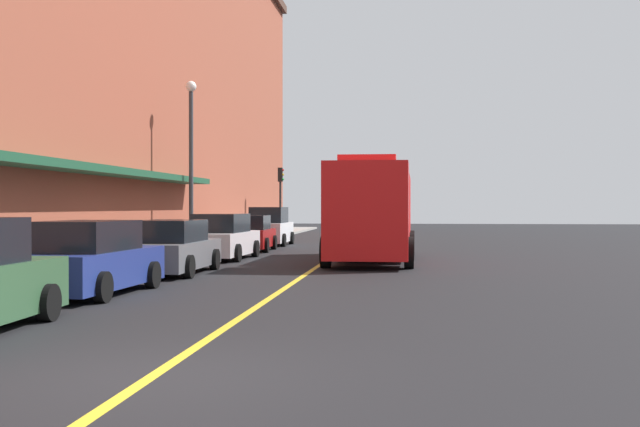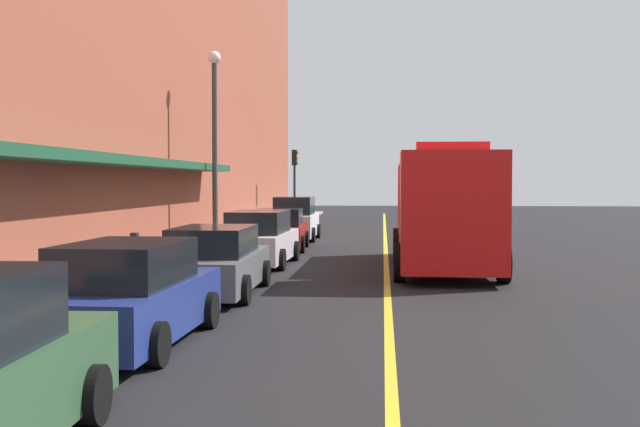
{
  "view_description": "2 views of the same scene",
  "coord_description": "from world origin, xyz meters",
  "px_view_note": "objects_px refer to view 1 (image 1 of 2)",
  "views": [
    {
      "loc": [
        2.9,
        -8.84,
        1.94
      ],
      "look_at": [
        -1.4,
        29.89,
        1.6
      ],
      "focal_mm": 44.58,
      "sensor_mm": 36.0,
      "label": 1
    },
    {
      "loc": [
        -0.11,
        -3.97,
        2.55
      ],
      "look_at": [
        -2.51,
        25.9,
        1.35
      ],
      "focal_mm": 43.97,
      "sensor_mm": 36.0,
      "label": 2
    }
  ],
  "objects_px": {
    "fire_truck": "(373,213)",
    "parking_meter_1": "(206,228)",
    "parked_car_2": "(171,248)",
    "parked_car_5": "(270,228)",
    "parked_car_4": "(250,234)",
    "street_lamp_left": "(191,147)",
    "parking_meter_0": "(106,239)",
    "traffic_light_near": "(281,188)",
    "parked_car_1": "(90,260)",
    "parked_car_3": "(223,238)"
  },
  "relations": [
    {
      "from": "parked_car_1",
      "to": "parked_car_5",
      "type": "bearing_deg",
      "value": 1.35
    },
    {
      "from": "parking_meter_0",
      "to": "fire_truck",
      "type": "bearing_deg",
      "value": 45.39
    },
    {
      "from": "parked_car_2",
      "to": "traffic_light_near",
      "type": "bearing_deg",
      "value": 2.38
    },
    {
      "from": "parked_car_1",
      "to": "parked_car_3",
      "type": "height_order",
      "value": "parked_car_3"
    },
    {
      "from": "parked_car_4",
      "to": "parked_car_5",
      "type": "height_order",
      "value": "parked_car_5"
    },
    {
      "from": "parked_car_4",
      "to": "traffic_light_near",
      "type": "relative_size",
      "value": 0.98
    },
    {
      "from": "parked_car_4",
      "to": "parking_meter_1",
      "type": "relative_size",
      "value": 3.17
    },
    {
      "from": "parked_car_1",
      "to": "parking_meter_1",
      "type": "xyz_separation_m",
      "value": [
        -1.31,
        15.14,
        0.29
      ]
    },
    {
      "from": "parked_car_1",
      "to": "parked_car_2",
      "type": "bearing_deg",
      "value": -0.11
    },
    {
      "from": "parked_car_2",
      "to": "fire_truck",
      "type": "relative_size",
      "value": 0.52
    },
    {
      "from": "parked_car_1",
      "to": "traffic_light_near",
      "type": "distance_m",
      "value": 34.01
    },
    {
      "from": "parked_car_2",
      "to": "parked_car_5",
      "type": "xyz_separation_m",
      "value": [
        -0.08,
        16.81,
        0.15
      ]
    },
    {
      "from": "parked_car_2",
      "to": "street_lamp_left",
      "type": "relative_size",
      "value": 0.7
    },
    {
      "from": "parked_car_1",
      "to": "parked_car_4",
      "type": "bearing_deg",
      "value": 1.26
    },
    {
      "from": "parked_car_4",
      "to": "street_lamp_left",
      "type": "distance_m",
      "value": 4.73
    },
    {
      "from": "parked_car_3",
      "to": "street_lamp_left",
      "type": "xyz_separation_m",
      "value": [
        -2.08,
        3.19,
        3.61
      ]
    },
    {
      "from": "parking_meter_1",
      "to": "traffic_light_near",
      "type": "xyz_separation_m",
      "value": [
        0.06,
        18.77,
        2.1
      ]
    },
    {
      "from": "traffic_light_near",
      "to": "fire_truck",
      "type": "bearing_deg",
      "value": -72.85
    },
    {
      "from": "parked_car_2",
      "to": "parked_car_5",
      "type": "relative_size",
      "value": 1.13
    },
    {
      "from": "fire_truck",
      "to": "parking_meter_1",
      "type": "xyz_separation_m",
      "value": [
        -7.01,
        3.75,
        -0.64
      ]
    },
    {
      "from": "parked_car_2",
      "to": "parked_car_3",
      "type": "distance_m",
      "value": 6.33
    },
    {
      "from": "parked_car_3",
      "to": "traffic_light_near",
      "type": "relative_size",
      "value": 1.11
    },
    {
      "from": "parked_car_1",
      "to": "parked_car_2",
      "type": "height_order",
      "value": "parked_car_1"
    },
    {
      "from": "parked_car_4",
      "to": "parking_meter_1",
      "type": "distance_m",
      "value": 2.55
    },
    {
      "from": "fire_truck",
      "to": "street_lamp_left",
      "type": "height_order",
      "value": "street_lamp_left"
    },
    {
      "from": "parked_car_2",
      "to": "parking_meter_1",
      "type": "xyz_separation_m",
      "value": [
        -1.46,
        9.64,
        0.32
      ]
    },
    {
      "from": "parking_meter_1",
      "to": "traffic_light_near",
      "type": "height_order",
      "value": "traffic_light_near"
    },
    {
      "from": "parked_car_3",
      "to": "parked_car_4",
      "type": "xyz_separation_m",
      "value": [
        -0.09,
        5.42,
        -0.05
      ]
    },
    {
      "from": "parked_car_5",
      "to": "fire_truck",
      "type": "height_order",
      "value": "fire_truck"
    },
    {
      "from": "fire_truck",
      "to": "traffic_light_near",
      "type": "xyz_separation_m",
      "value": [
        -6.95,
        22.52,
        1.46
      ]
    },
    {
      "from": "parked_car_3",
      "to": "parking_meter_0",
      "type": "relative_size",
      "value": 3.57
    },
    {
      "from": "fire_truck",
      "to": "parked_car_5",
      "type": "bearing_deg",
      "value": -152.11
    },
    {
      "from": "parked_car_4",
      "to": "fire_truck",
      "type": "xyz_separation_m",
      "value": [
        5.62,
        -5.87,
        0.96
      ]
    },
    {
      "from": "parked_car_1",
      "to": "fire_truck",
      "type": "relative_size",
      "value": 0.51
    },
    {
      "from": "fire_truck",
      "to": "traffic_light_near",
      "type": "bearing_deg",
      "value": -162.24
    },
    {
      "from": "fire_truck",
      "to": "parking_meter_0",
      "type": "xyz_separation_m",
      "value": [
        -7.01,
        -7.11,
        -0.64
      ]
    },
    {
      "from": "parked_car_4",
      "to": "parked_car_3",
      "type": "bearing_deg",
      "value": 178.78
    },
    {
      "from": "parked_car_4",
      "to": "parking_meter_1",
      "type": "bearing_deg",
      "value": 144.51
    },
    {
      "from": "parked_car_5",
      "to": "street_lamp_left",
      "type": "xyz_separation_m",
      "value": [
        -1.98,
        -7.29,
        3.52
      ]
    },
    {
      "from": "parked_car_1",
      "to": "fire_truck",
      "type": "xyz_separation_m",
      "value": [
        5.71,
        11.38,
        0.93
      ]
    },
    {
      "from": "parked_car_4",
      "to": "parking_meter_0",
      "type": "relative_size",
      "value": 3.17
    },
    {
      "from": "traffic_light_near",
      "to": "parked_car_2",
      "type": "bearing_deg",
      "value": -87.17
    },
    {
      "from": "parked_car_2",
      "to": "parking_meter_0",
      "type": "height_order",
      "value": "parked_car_2"
    },
    {
      "from": "parked_car_2",
      "to": "parking_meter_1",
      "type": "bearing_deg",
      "value": 8.19
    },
    {
      "from": "parked_car_3",
      "to": "traffic_light_near",
      "type": "height_order",
      "value": "traffic_light_near"
    },
    {
      "from": "parked_car_3",
      "to": "parked_car_4",
      "type": "bearing_deg",
      "value": 2.58
    },
    {
      "from": "parked_car_5",
      "to": "fire_truck",
      "type": "bearing_deg",
      "value": -152.54
    },
    {
      "from": "parked_car_1",
      "to": "parking_meter_0",
      "type": "bearing_deg",
      "value": 18.53
    },
    {
      "from": "parked_car_3",
      "to": "parked_car_5",
      "type": "distance_m",
      "value": 10.48
    },
    {
      "from": "parked_car_1",
      "to": "parking_meter_0",
      "type": "height_order",
      "value": "parked_car_1"
    }
  ]
}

